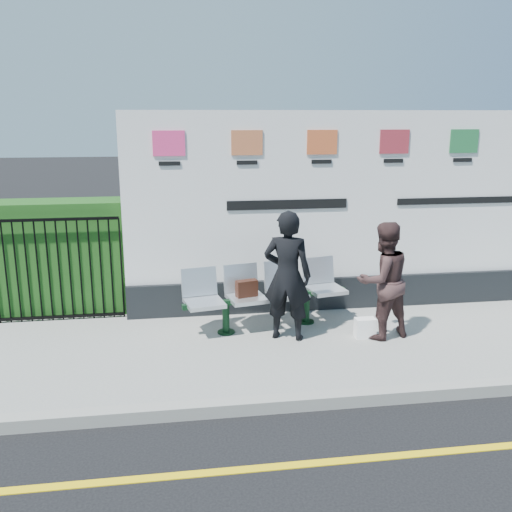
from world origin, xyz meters
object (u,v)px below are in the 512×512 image
Objects in this scene: woman_left at (287,276)px; woman_right at (383,281)px; billboard at (388,224)px; bench at (267,311)px.

woman_left is 1.10× the size of woman_right.
billboard is 3.46× the size of bench.
billboard reaches higher than woman_right.
woman_right reaches higher than bench.
billboard is 1.51m from woman_right.
woman_left is 1.28m from woman_right.
woman_left is at bearing -21.20° from woman_right.
woman_left is at bearing -75.57° from bench.
woman_right is at bearing -31.83° from bench.
woman_right is at bearing -112.54° from billboard.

